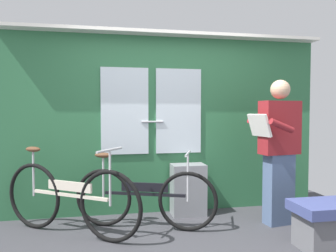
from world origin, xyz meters
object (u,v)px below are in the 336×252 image
bicycle_near_door (69,198)px  trash_bin_by_wall (188,189)px  passenger_reading_newspaper (279,148)px  bicycle_leaning_behind (144,197)px  bench_seat_corner (330,224)px

bicycle_near_door → trash_bin_by_wall: 1.48m
passenger_reading_newspaper → bicycle_leaning_behind: bearing=-14.0°
bicycle_leaning_behind → bench_seat_corner: bicycle_leaning_behind is taller
passenger_reading_newspaper → trash_bin_by_wall: size_ratio=2.60×
passenger_reading_newspaper → bench_seat_corner: bearing=91.8°
trash_bin_by_wall → bench_seat_corner: bearing=-49.6°
trash_bin_by_wall → bench_seat_corner: 1.67m
bicycle_leaning_behind → passenger_reading_newspaper: (1.56, -0.15, 0.53)m
trash_bin_by_wall → bench_seat_corner: trash_bin_by_wall is taller
bicycle_leaning_behind → bicycle_near_door: bearing=-157.2°
bicycle_leaning_behind → trash_bin_by_wall: 0.73m
passenger_reading_newspaper → trash_bin_by_wall: passenger_reading_newspaper is taller
bicycle_leaning_behind → bench_seat_corner: bearing=-6.9°
trash_bin_by_wall → passenger_reading_newspaper: bearing=-29.6°
bicycle_leaning_behind → trash_bin_by_wall: size_ratio=2.39×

